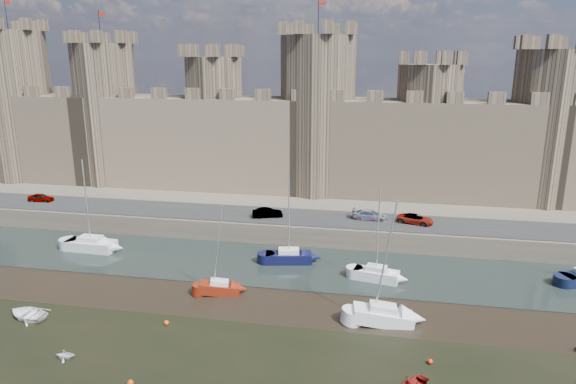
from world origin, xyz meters
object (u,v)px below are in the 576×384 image
(sailboat_0, at_px, (91,244))
(sailboat_2, at_px, (376,273))
(sailboat_1, at_px, (289,256))
(sailboat_5, at_px, (383,315))
(car_1, at_px, (268,213))
(car_2, at_px, (370,215))
(car_0, at_px, (41,198))
(sailboat_4, at_px, (219,287))
(car_3, at_px, (415,219))

(sailboat_0, xyz_separation_m, sailboat_2, (33.84, -2.23, -0.05))
(sailboat_0, relative_size, sailboat_1, 1.08)
(sailboat_5, bearing_deg, sailboat_1, 125.06)
(car_1, distance_m, car_2, 13.10)
(sailboat_0, height_order, sailboat_1, sailboat_0)
(car_0, xyz_separation_m, sailboat_4, (32.44, -18.36, -2.42))
(car_0, bearing_deg, sailboat_2, -106.07)
(car_1, height_order, sailboat_1, sailboat_1)
(car_1, distance_m, sailboat_0, 21.79)
(car_1, xyz_separation_m, sailboat_2, (14.13, -11.24, -2.34))
(car_0, distance_m, car_1, 33.42)
(sailboat_0, bearing_deg, sailboat_2, -1.74)
(car_1, relative_size, sailboat_5, 0.34)
(sailboat_1, bearing_deg, car_0, 154.63)
(car_0, height_order, sailboat_5, sailboat_5)
(sailboat_1, distance_m, sailboat_5, 15.80)
(sailboat_2, distance_m, sailboat_4, 16.21)
(car_3, distance_m, sailboat_5, 21.44)
(car_0, xyz_separation_m, sailboat_5, (48.28, -21.28, -2.31))
(car_1, xyz_separation_m, car_3, (18.56, 0.93, -0.03))
(car_3, xyz_separation_m, sailboat_4, (-19.53, -18.08, -2.42))
(car_0, bearing_deg, car_2, -91.07)
(car_3, xyz_separation_m, sailboat_0, (-38.27, -9.94, -2.26))
(car_0, bearing_deg, sailboat_5, -115.17)
(car_0, height_order, car_3, same)
(sailboat_1, xyz_separation_m, sailboat_2, (9.81, -2.95, -0.01))
(sailboat_4, bearing_deg, sailboat_0, 142.25)
(car_2, relative_size, sailboat_5, 0.39)
(sailboat_0, relative_size, sailboat_4, 1.21)
(car_0, xyz_separation_m, car_2, (46.42, 0.25, 0.04))
(car_2, distance_m, sailboat_2, 12.98)
(sailboat_1, xyz_separation_m, sailboat_5, (10.55, -11.76, -0.01))
(sailboat_0, height_order, sailboat_2, sailboat_0)
(car_0, height_order, car_1, car_1)
(sailboat_5, bearing_deg, sailboat_2, 87.99)
(car_2, bearing_deg, sailboat_0, 110.54)
(sailboat_2, height_order, sailboat_5, sailboat_5)
(car_1, relative_size, sailboat_4, 0.42)
(sailboat_0, distance_m, sailboat_1, 24.04)
(car_2, bearing_deg, sailboat_4, 145.88)
(car_3, bearing_deg, sailboat_4, 150.05)
(sailboat_2, relative_size, sailboat_5, 0.88)
(sailboat_0, distance_m, sailboat_2, 33.91)
(sailboat_4, bearing_deg, sailboat_5, -24.70)
(sailboat_5, bearing_deg, car_1, 119.73)
(car_3, distance_m, sailboat_4, 26.72)
(sailboat_2, relative_size, sailboat_4, 1.09)
(sailboat_5, bearing_deg, sailboat_0, 155.44)
(sailboat_0, distance_m, sailboat_5, 36.31)
(sailboat_4, bearing_deg, car_3, 28.50)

